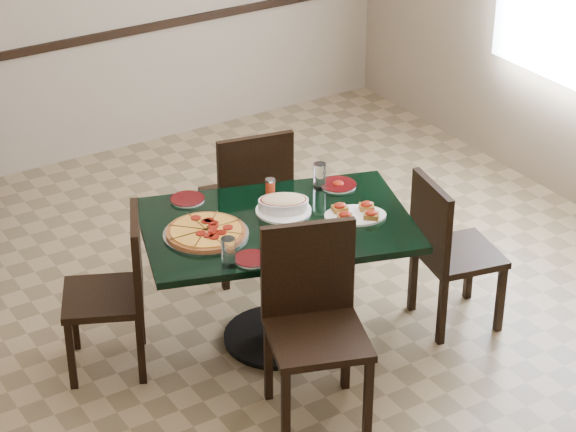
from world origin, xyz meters
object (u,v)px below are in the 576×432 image
main_table (277,251)px  chair_left (118,285)px  pepperoni_pizza (206,232)px  lasagna_casserole (283,204)px  chair_near (313,313)px  chair_far (250,194)px  chair_right (446,245)px  bruschetta_platter (355,213)px  bread_basket (313,234)px

main_table → chair_left: size_ratio=1.80×
pepperoni_pizza → lasagna_casserole: (0.48, 0.00, 0.03)m
chair_near → main_table: bearing=94.5°
chair_far → pepperoni_pizza: 0.89m
chair_near → chair_right: size_ratio=1.11×
pepperoni_pizza → lasagna_casserole: lasagna_casserole is taller
chair_near → chair_left: 1.07m
chair_far → main_table: bearing=82.9°
main_table → pepperoni_pizza: size_ratio=3.64×
chair_near → bruschetta_platter: 0.72m
main_table → lasagna_casserole: 0.26m
chair_right → bruschetta_platter: bearing=81.9°
chair_near → bruschetta_platter: bearing=57.4°
chair_far → lasagna_casserole: bearing=88.5°
chair_right → pepperoni_pizza: (-1.27, 0.43, 0.26)m
main_table → pepperoni_pizza: (-0.39, 0.08, 0.20)m
chair_left → bread_basket: bearing=84.5°
chair_right → lasagna_casserole: 0.95m
pepperoni_pizza → chair_right: bearing=-18.7°
chair_far → pepperoni_pizza: chair_far is taller
bruschetta_platter → main_table: bearing=-177.2°
chair_right → main_table: bearing=79.9°
chair_left → lasagna_casserole: bearing=104.7°
lasagna_casserole → chair_right: bearing=-0.7°
chair_near → bruschetta_platter: (0.54, 0.43, 0.20)m
chair_far → chair_left: (-1.05, -0.44, -0.05)m
main_table → bread_basket: bearing=-61.3°
chair_far → chair_left: chair_far is taller
chair_far → pepperoni_pizza: size_ratio=2.18×
lasagna_casserole → bruschetta_platter: (0.29, -0.25, -0.02)m
bread_basket → chair_near: bearing=-93.6°
pepperoni_pizza → bread_basket: 0.56m
chair_left → pepperoni_pizza: size_ratio=2.02×
chair_far → bread_basket: (-0.17, -0.95, 0.24)m
chair_right → lasagna_casserole: (-0.79, 0.43, 0.29)m
chair_right → lasagna_casserole: bearing=73.0°
chair_far → pepperoni_pizza: bearing=56.0°
pepperoni_pizza → lasagna_casserole: size_ratio=1.39×
chair_far → chair_left: 1.14m
bread_basket → bruschetta_platter: bread_basket is taller
chair_near → lasagna_casserole: 0.76m
chair_far → chair_right: (0.65, -1.03, -0.04)m
chair_right → bruschetta_platter: chair_right is taller
chair_near → chair_far: bearing=92.6°
chair_far → chair_near: (-0.39, -1.28, 0.02)m
chair_left → bread_basket: chair_left is taller
pepperoni_pizza → bruschetta_platter: (0.77, -0.25, 0.01)m
chair_right → pepperoni_pizza: bearing=83.1°
chair_near → chair_right: chair_near is taller
bruschetta_platter → chair_right: bearing=7.2°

